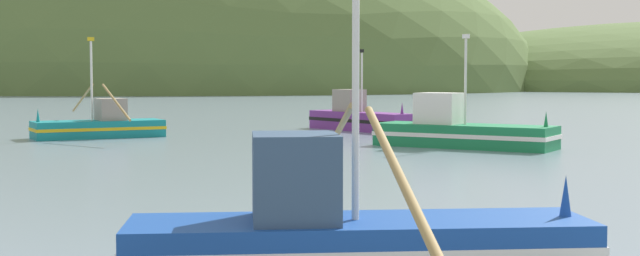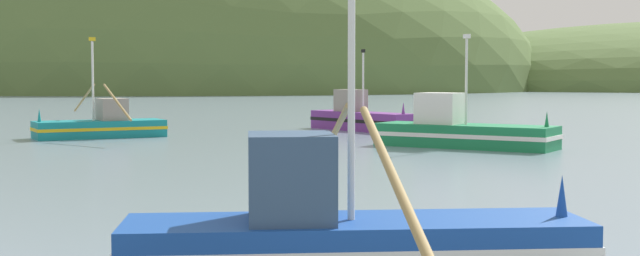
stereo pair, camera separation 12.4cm
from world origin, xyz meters
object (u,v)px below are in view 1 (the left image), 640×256
Objects in this scene: fishing_boat_teal at (100,126)px; fishing_boat_blue at (350,235)px; fishing_boat_green at (460,131)px; fishing_boat_purple at (359,118)px.

fishing_boat_blue is at bearing 83.39° from fishing_boat_teal.
fishing_boat_blue is 1.63× the size of fishing_boat_green.
fishing_boat_teal is at bearing -167.04° from fishing_boat_green.
fishing_boat_blue reaches higher than fishing_boat_teal.
fishing_boat_green is at bearing 71.45° from fishing_boat_blue.
fishing_boat_green is at bearing -18.24° from fishing_boat_purple.
fishing_boat_teal is at bearing 106.08° from fishing_boat_blue.
fishing_boat_blue is at bearing -40.02° from fishing_boat_purple.
fishing_boat_blue is 1.10× the size of fishing_boat_teal.
fishing_boat_teal is (-17.41, 8.56, -0.10)m from fishing_boat_green.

